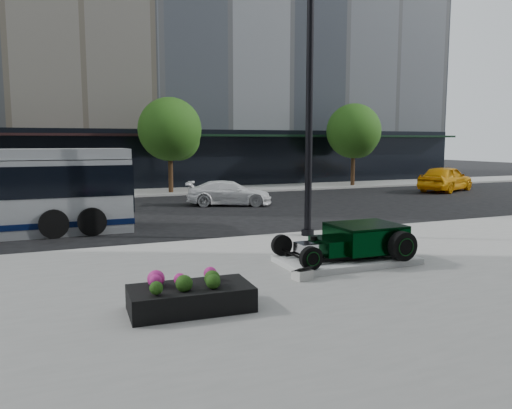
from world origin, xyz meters
name	(u,v)px	position (x,y,z in m)	size (l,w,h in m)	color
ground	(225,230)	(0.00, 0.00, 0.00)	(120.00, 120.00, 0.00)	black
sidewalk_near	(426,326)	(0.00, -10.50, 0.06)	(70.00, 17.00, 0.12)	gray
sidewalk_far	(152,192)	(0.00, 14.00, 0.06)	(70.00, 4.00, 0.12)	gray
street_trees	(172,132)	(1.15, 13.07, 3.77)	(29.80, 3.80, 5.70)	black
display_plinth	(346,260)	(1.08, -6.36, 0.20)	(3.40, 1.80, 0.15)	silver
hot_rod	(358,239)	(1.42, -6.36, 0.70)	(3.22, 2.00, 0.81)	black
info_plaque	(302,274)	(-0.68, -7.31, 0.24)	(0.45, 0.38, 0.31)	silver
lamppost	(309,128)	(1.97, -2.65, 3.61)	(0.42, 0.42, 7.55)	black
flower_planter	(191,296)	(-3.50, -8.33, 0.38)	(2.25, 1.19, 0.72)	black
white_sedan	(229,193)	(2.50, 6.59, 0.61)	(1.72, 4.23, 1.23)	white
yellow_taxi	(446,179)	(17.72, 7.98, 0.82)	(1.95, 4.84, 1.65)	#ED9F09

